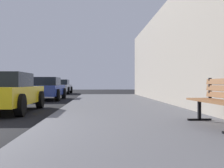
% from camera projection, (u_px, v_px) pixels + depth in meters
% --- Properties ---
extents(sidewalk, '(4.00, 32.00, 0.15)m').
position_uv_depth(sidewalk, '(145.00, 131.00, 5.20)').
color(sidewalk, '#5B5B60').
rests_on(sidewalk, ground_plane).
extents(bench, '(0.55, 1.86, 0.89)m').
position_uv_depth(bench, '(221.00, 98.00, 5.33)').
color(bench, brown).
rests_on(bench, sidewalk).
extents(car_yellow, '(1.93, 4.37, 1.27)m').
position_uv_depth(car_yellow, '(4.00, 92.00, 9.44)').
color(car_yellow, yellow).
rests_on(car_yellow, ground_plane).
extents(car_blue, '(2.01, 4.53, 1.27)m').
position_uv_depth(car_blue, '(45.00, 88.00, 16.55)').
color(car_blue, '#233899').
rests_on(car_blue, ground_plane).
extents(car_white, '(1.95, 4.43, 1.27)m').
position_uv_depth(car_white, '(60.00, 87.00, 26.32)').
color(car_white, white).
rests_on(car_white, ground_plane).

